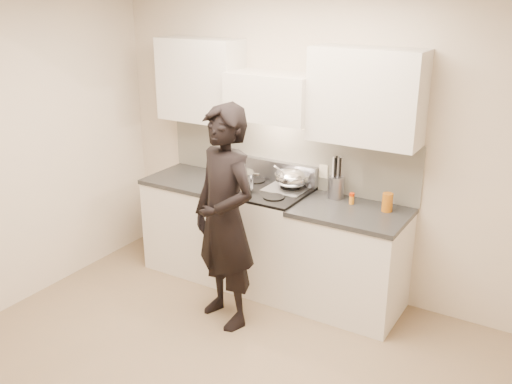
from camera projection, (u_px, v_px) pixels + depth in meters
ground_plane at (200, 378)px, 4.08m from camera, size 4.00×4.00×0.00m
room_shell at (218, 150)px, 3.86m from camera, size 4.04×3.54×2.70m
stove at (264, 238)px, 5.21m from camera, size 0.76×0.65×0.96m
counter_right at (349, 260)px, 4.81m from camera, size 0.92×0.67×0.92m
counter_left at (196, 222)px, 5.60m from camera, size 0.82×0.67×0.92m
wok at (292, 178)px, 5.04m from camera, size 0.31×0.39×0.25m
stock_pot at (240, 180)px, 4.98m from camera, size 0.33×0.32×0.16m
utensil_crock at (336, 185)px, 4.88m from camera, size 0.14×0.14×0.37m
spice_jar at (352, 199)px, 4.77m from camera, size 0.04×0.04×0.10m
oil_glass at (387, 202)px, 4.60m from camera, size 0.09×0.09×0.15m
person at (225, 218)px, 4.51m from camera, size 0.78×0.65×1.83m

